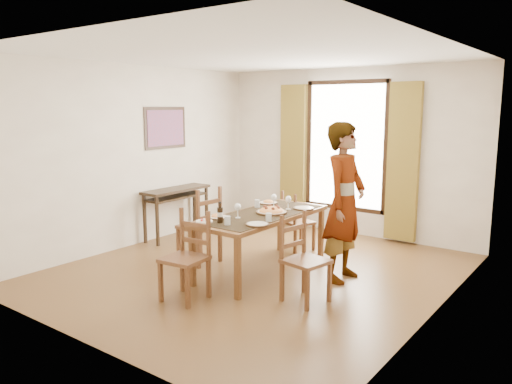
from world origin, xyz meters
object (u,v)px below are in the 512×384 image
Objects in this scene: console_table at (177,195)px; pasta_platter at (272,209)px; man at (344,202)px; dining_table at (262,219)px.

pasta_platter reaches higher than console_table.
console_table is at bearing 84.15° from man.
man is (0.96, 0.36, 0.27)m from dining_table.
dining_table is (2.09, -0.56, 0.00)m from console_table.
pasta_platter is at bearing 50.93° from dining_table.
console_table is 2.23m from pasta_platter.
man reaches higher than console_table.
console_table is 0.61× the size of dining_table.
console_table is at bearing 164.99° from dining_table.
pasta_platter is (2.17, -0.47, 0.12)m from console_table.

